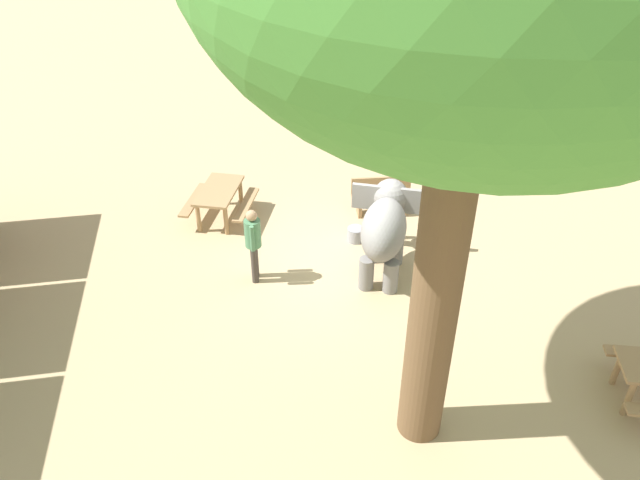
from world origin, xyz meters
TOP-DOWN VIEW (x-y plane):
  - ground_plane at (0.00, 0.00)m, footprint 60.00×60.00m
  - elephant at (-0.35, -0.52)m, footprint 2.33×1.83m
  - person_handler at (-0.28, 2.11)m, footprint 0.51×0.32m
  - wooden_bench at (1.79, -1.02)m, footprint 0.49×1.42m
  - picnic_table_far at (2.13, 2.71)m, footprint 1.90×1.89m
  - feed_bucket at (0.72, -0.18)m, footprint 0.36×0.36m

SIDE VIEW (x-z plane):
  - ground_plane at x=0.00m, z-range 0.00..0.00m
  - feed_bucket at x=0.72m, z-range 0.00..0.32m
  - wooden_bench at x=1.79m, z-range 0.03..0.91m
  - picnic_table_far at x=2.13m, z-range 0.20..0.98m
  - person_handler at x=-0.28m, z-range 0.14..1.76m
  - elephant at x=-0.35m, z-range 0.23..1.85m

